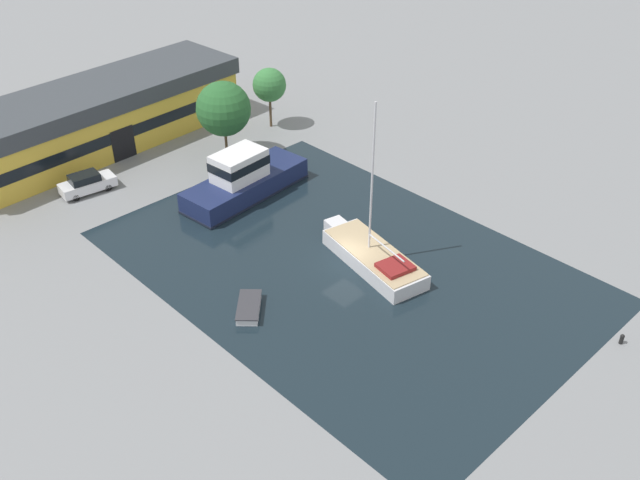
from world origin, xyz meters
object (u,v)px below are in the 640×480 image
Objects in this scene: quay_tree_by_water at (269,85)px; parked_car at (87,183)px; quay_tree_near_building at (223,109)px; small_dinghy at (249,307)px; sailboat_moored at (373,256)px; motor_cruiser at (244,180)px; warehouse_building at (96,117)px.

quay_tree_by_water is 20.27m from parked_car.
quay_tree_near_building reaches higher than quay_tree_by_water.
quay_tree_by_water is at bearing 91.21° from small_dinghy.
sailboat_moored is at bearing -98.10° from quay_tree_near_building.
small_dinghy is (-9.89, 2.11, -0.41)m from sailboat_moored.
parked_car is 13.43m from motor_cruiser.
parked_car is at bearing 38.49° from motor_cruiser.
sailboat_moored is 10.12m from small_dinghy.
sailboat_moored is (4.31, -31.26, -2.28)m from warehouse_building.
small_dinghy is at bearing -124.16° from quay_tree_near_building.
warehouse_building reaches higher than parked_car.
warehouse_building is at bearing 150.64° from parked_car.
parked_car is at bearing 166.94° from quay_tree_near_building.
quay_tree_by_water is 0.51× the size of motor_cruiser.
quay_tree_near_building is 7.62m from quay_tree_by_water.
quay_tree_near_building reaches higher than warehouse_building.
warehouse_building is 8.70× the size of small_dinghy.
sailboat_moored is (-10.29, -23.30, -3.68)m from quay_tree_by_water.
quay_tree_by_water is 29.54m from small_dinghy.
parked_car is at bearing 134.20° from small_dinghy.
quay_tree_by_water is 1.79× the size of small_dinghy.
warehouse_building is 2.35× the size of sailboat_moored.
warehouse_building is 17.42m from motor_cruiser.
motor_cruiser is at bearing 50.89° from parked_car.
small_dinghy is (-20.18, -21.19, -4.08)m from quay_tree_by_water.
warehouse_building is 2.47× the size of motor_cruiser.
quay_tree_near_building is 1.51× the size of parked_car.
quay_tree_by_water is at bearing 16.81° from quay_tree_near_building.
sailboat_moored reaches higher than quay_tree_near_building.
motor_cruiser is (-3.38, -6.75, -3.25)m from quay_tree_near_building.
quay_tree_near_building is 1.20× the size of quay_tree_by_water.
sailboat_moored reaches higher than small_dinghy.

